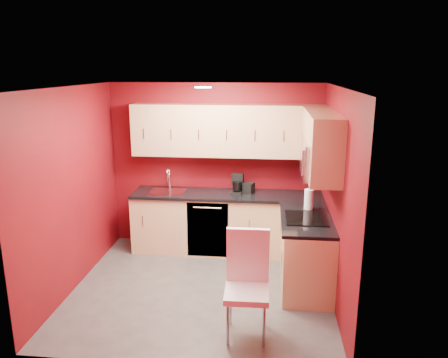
% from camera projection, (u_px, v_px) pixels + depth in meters
% --- Properties ---
extents(floor, '(3.20, 3.20, 0.00)m').
position_uv_depth(floor, '(202.00, 288.00, 5.53)').
color(floor, '#54514F').
rests_on(floor, ground).
extents(ceiling, '(3.20, 3.20, 0.00)m').
position_uv_depth(ceiling, '(199.00, 87.00, 4.91)').
color(ceiling, white).
rests_on(ceiling, wall_back).
extents(wall_back, '(3.20, 0.00, 3.20)m').
position_uv_depth(wall_back, '(216.00, 166.00, 6.67)').
color(wall_back, maroon).
rests_on(wall_back, floor).
extents(wall_front, '(3.20, 0.00, 3.20)m').
position_uv_depth(wall_front, '(173.00, 242.00, 3.78)').
color(wall_front, maroon).
rests_on(wall_front, floor).
extents(wall_left, '(0.00, 3.00, 3.00)m').
position_uv_depth(wall_left, '(72.00, 190.00, 5.38)').
color(wall_left, maroon).
rests_on(wall_left, floor).
extents(wall_right, '(0.00, 3.00, 3.00)m').
position_uv_depth(wall_right, '(337.00, 198.00, 5.06)').
color(wall_right, maroon).
rests_on(wall_right, floor).
extents(base_cabinets_back, '(2.80, 0.60, 0.87)m').
position_uv_depth(base_cabinets_back, '(227.00, 224.00, 6.56)').
color(base_cabinets_back, '#DFB77F').
rests_on(base_cabinets_back, floor).
extents(base_cabinets_right, '(0.60, 1.30, 0.87)m').
position_uv_depth(base_cabinets_right, '(306.00, 253.00, 5.53)').
color(base_cabinets_right, '#DFB77F').
rests_on(base_cabinets_right, floor).
extents(countertop_back, '(2.80, 0.63, 0.04)m').
position_uv_depth(countertop_back, '(227.00, 195.00, 6.43)').
color(countertop_back, black).
rests_on(countertop_back, base_cabinets_back).
extents(countertop_right, '(0.63, 1.27, 0.04)m').
position_uv_depth(countertop_right, '(306.00, 219.00, 5.41)').
color(countertop_right, black).
rests_on(countertop_right, base_cabinets_right).
extents(upper_cabinets_back, '(2.80, 0.35, 0.75)m').
position_uv_depth(upper_cabinets_back, '(228.00, 130.00, 6.33)').
color(upper_cabinets_back, tan).
rests_on(upper_cabinets_back, wall_back).
extents(upper_cabinets_right, '(0.35, 1.55, 0.75)m').
position_uv_depth(upper_cabinets_right, '(320.00, 137.00, 5.34)').
color(upper_cabinets_right, tan).
rests_on(upper_cabinets_right, wall_right).
extents(microwave, '(0.42, 0.76, 0.42)m').
position_uv_depth(microwave, '(319.00, 159.00, 5.17)').
color(microwave, silver).
rests_on(microwave, upper_cabinets_right).
extents(cooktop, '(0.50, 0.55, 0.01)m').
position_uv_depth(cooktop, '(306.00, 218.00, 5.37)').
color(cooktop, black).
rests_on(cooktop, countertop_right).
extents(sink, '(0.52, 0.42, 0.35)m').
position_uv_depth(sink, '(167.00, 189.00, 6.53)').
color(sink, silver).
rests_on(sink, countertop_back).
extents(dishwasher_front, '(0.60, 0.02, 0.82)m').
position_uv_depth(dishwasher_front, '(208.00, 230.00, 6.31)').
color(dishwasher_front, black).
rests_on(dishwasher_front, base_cabinets_back).
extents(downlight, '(0.20, 0.20, 0.01)m').
position_uv_depth(downlight, '(203.00, 87.00, 5.20)').
color(downlight, white).
rests_on(downlight, ceiling).
extents(coffee_maker, '(0.20, 0.24, 0.28)m').
position_uv_depth(coffee_maker, '(237.00, 184.00, 6.44)').
color(coffee_maker, black).
rests_on(coffee_maker, countertop_back).
extents(napkin_holder, '(0.18, 0.18, 0.15)m').
position_uv_depth(napkin_holder, '(249.00, 188.00, 6.45)').
color(napkin_holder, black).
rests_on(napkin_holder, countertop_back).
extents(paper_towel, '(0.18, 0.18, 0.27)m').
position_uv_depth(paper_towel, '(309.00, 200.00, 5.67)').
color(paper_towel, white).
rests_on(paper_towel, countertop_right).
extents(dining_chair, '(0.46, 0.48, 1.11)m').
position_uv_depth(dining_chair, '(247.00, 287.00, 4.43)').
color(dining_chair, white).
rests_on(dining_chair, floor).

